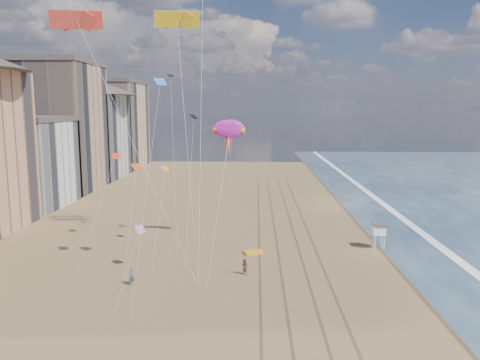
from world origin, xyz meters
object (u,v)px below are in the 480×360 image
at_px(kite_flyer_a, 132,276).
at_px(kite_flyer_b, 245,267).
at_px(lifeguard_stand, 379,230).
at_px(show_kite, 229,129).
at_px(grounded_kite, 253,252).

distance_m(kite_flyer_a, kite_flyer_b, 12.27).
distance_m(lifeguard_stand, show_kite, 23.97).
relative_size(lifeguard_stand, grounded_kite, 1.39).
bearing_deg(show_kite, grounded_kite, -55.36).
height_order(grounded_kite, kite_flyer_a, kite_flyer_a).
height_order(lifeguard_stand, kite_flyer_a, lifeguard_stand).
relative_size(grounded_kite, kite_flyer_a, 1.25).
bearing_deg(kite_flyer_a, grounded_kite, 5.55).
bearing_deg(show_kite, kite_flyer_a, -120.02).
xyz_separation_m(lifeguard_stand, show_kite, (-19.95, 2.17, 13.10)).
height_order(grounded_kite, show_kite, show_kite).
height_order(lifeguard_stand, kite_flyer_b, lifeguard_stand).
xyz_separation_m(show_kite, kite_flyer_a, (-9.34, -16.17, -14.71)).
bearing_deg(kite_flyer_b, grounded_kite, 122.78).
bearing_deg(show_kite, kite_flyer_b, -79.12).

